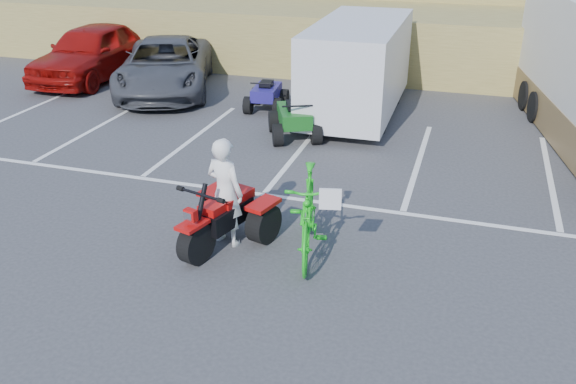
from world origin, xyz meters
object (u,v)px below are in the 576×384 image
(grey_pickup, at_px, (165,66))
(cargo_trailer, at_px, (358,66))
(quad_atv_green, at_px, (294,137))
(rider, at_px, (225,192))
(red_trike_atv, at_px, (222,246))
(green_dirt_bike, at_px, (308,214))
(red_car, at_px, (92,52))
(quad_atv_blue, at_px, (267,110))

(grey_pickup, xyz_separation_m, cargo_trailer, (6.00, -0.62, 0.56))
(quad_atv_green, bearing_deg, rider, -109.59)
(cargo_trailer, bearing_deg, red_trike_atv, -95.66)
(red_trike_atv, xyz_separation_m, cargo_trailer, (0.68, 7.66, 1.33))
(green_dirt_bike, bearing_deg, rider, 171.26)
(red_car, bearing_deg, red_trike_atv, -49.14)
(green_dirt_bike, bearing_deg, quad_atv_blue, 101.60)
(cargo_trailer, bearing_deg, quad_atv_blue, -173.17)
(green_dirt_bike, bearing_deg, red_car, 125.74)
(green_dirt_bike, relative_size, grey_pickup, 0.42)
(rider, bearing_deg, quad_atv_blue, -60.58)
(cargo_trailer, bearing_deg, red_car, 171.60)
(red_car, bearing_deg, cargo_trailer, -9.94)
(grey_pickup, height_order, red_car, red_car)
(cargo_trailer, distance_m, quad_atv_green, 2.83)
(rider, distance_m, red_car, 12.07)
(red_car, bearing_deg, grey_pickup, -13.85)
(quad_atv_blue, bearing_deg, green_dirt_bike, -72.33)
(red_trike_atv, xyz_separation_m, rider, (0.04, 0.14, 0.92))
(red_trike_atv, relative_size, quad_atv_blue, 1.30)
(red_trike_atv, height_order, quad_atv_green, red_trike_atv)
(rider, distance_m, quad_atv_blue, 7.48)
(grey_pickup, bearing_deg, red_car, 147.46)
(rider, bearing_deg, quad_atv_green, -70.13)
(red_trike_atv, bearing_deg, rider, 90.00)
(quad_atv_blue, bearing_deg, red_trike_atv, -82.90)
(quad_atv_blue, height_order, quad_atv_green, quad_atv_green)
(grey_pickup, bearing_deg, cargo_trailer, -26.66)
(rider, bearing_deg, cargo_trailer, -79.54)
(red_car, bearing_deg, green_dirt_bike, -43.87)
(rider, relative_size, green_dirt_bike, 0.79)
(red_car, relative_size, cargo_trailer, 0.97)
(green_dirt_bike, bearing_deg, grey_pickup, 117.43)
(quad_atv_green, bearing_deg, red_trike_atv, -110.13)
(red_trike_atv, distance_m, red_car, 12.18)
(grey_pickup, distance_m, quad_atv_blue, 3.75)
(green_dirt_bike, distance_m, red_car, 13.00)
(rider, xyz_separation_m, quad_atv_blue, (-1.80, 7.20, -0.92))
(cargo_trailer, bearing_deg, rider, -95.46)
(green_dirt_bike, relative_size, red_car, 0.45)
(red_trike_atv, xyz_separation_m, quad_atv_green, (-0.37, 5.39, 0.00))
(quad_atv_green, bearing_deg, cargo_trailer, 40.87)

